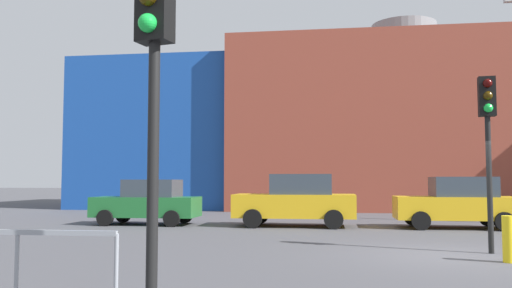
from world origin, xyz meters
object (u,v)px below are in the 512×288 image
object	(u,v)px
parked_car_1	(296,200)
bollard_yellow_0	(509,239)
parked_car_0	(148,202)
traffic_light_near_left	(153,56)
parked_car_2	(457,203)
traffic_light_island	(488,123)

from	to	relation	value
parked_car_1	bollard_yellow_0	size ratio (longest dim) A/B	4.63
parked_car_0	traffic_light_near_left	size ratio (longest dim) A/B	0.96
parked_car_0	bollard_yellow_0	bearing A→B (deg)	142.71
parked_car_0	bollard_yellow_0	world-z (taller)	parked_car_0
bollard_yellow_0	parked_car_0	bearing A→B (deg)	142.71
parked_car_2	bollard_yellow_0	size ratio (longest dim) A/B	4.38
parked_car_1	traffic_light_island	world-z (taller)	traffic_light_island
parked_car_2	parked_car_1	bearing A→B (deg)	0.00
bollard_yellow_0	traffic_light_near_left	bearing A→B (deg)	-131.65
parked_car_2	traffic_light_near_left	size ratio (longest dim) A/B	1.02
parked_car_1	parked_car_2	world-z (taller)	parked_car_1
traffic_light_island	bollard_yellow_0	size ratio (longest dim) A/B	4.32
parked_car_0	parked_car_2	world-z (taller)	parked_car_2
parked_car_2	traffic_light_island	distance (m)	6.79
parked_car_2	traffic_light_near_left	world-z (taller)	traffic_light_near_left
traffic_light_island	parked_car_0	bearing A→B (deg)	-116.52
parked_car_2	traffic_light_island	xyz separation A→B (m)	(-0.74, -6.43, 2.05)
parked_car_1	parked_car_2	distance (m)	5.47
parked_car_1	traffic_light_near_left	distance (m)	13.84
traffic_light_island	traffic_light_near_left	bearing A→B (deg)	-30.58
parked_car_1	parked_car_2	bearing A→B (deg)	-180.00
parked_car_0	traffic_light_near_left	bearing A→B (deg)	109.64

